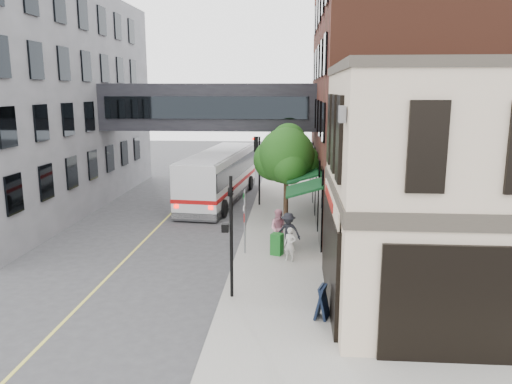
% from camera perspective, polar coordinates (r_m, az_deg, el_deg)
% --- Properties ---
extents(ground, '(120.00, 120.00, 0.00)m').
position_cam_1_polar(ground, '(17.08, -4.98, -14.85)').
color(ground, '#38383A').
rests_on(ground, ground).
extents(sidewalk_main, '(4.00, 60.00, 0.15)m').
position_cam_1_polar(sidewalk_main, '(30.05, 3.05, -2.93)').
color(sidewalk_main, gray).
rests_on(sidewalk_main, ground).
extents(corner_building, '(10.19, 8.12, 8.45)m').
position_cam_1_polar(corner_building, '(18.57, 24.38, 0.04)').
color(corner_building, beige).
rests_on(corner_building, ground).
extents(brick_building, '(13.76, 18.00, 14.00)m').
position_cam_1_polar(brick_building, '(31.00, 18.38, 9.88)').
color(brick_building, '#4D2418').
rests_on(brick_building, ground).
extents(skyway_bridge, '(14.00, 3.18, 3.00)m').
position_cam_1_polar(skyway_bridge, '(33.57, -5.36, 9.66)').
color(skyway_bridge, black).
rests_on(skyway_bridge, ground).
extents(traffic_signal_near, '(0.44, 0.22, 4.60)m').
position_cam_1_polar(traffic_signal_near, '(17.84, -2.96, -3.42)').
color(traffic_signal_near, black).
rests_on(traffic_signal_near, sidewalk_main).
extents(traffic_signal_far, '(0.53, 0.28, 4.50)m').
position_cam_1_polar(traffic_signal_far, '(32.45, 0.15, 4.04)').
color(traffic_signal_far, black).
rests_on(traffic_signal_far, sidewalk_main).
extents(street_sign_pole, '(0.08, 0.75, 3.00)m').
position_cam_1_polar(street_sign_pole, '(22.91, -1.31, -2.73)').
color(street_sign_pole, gray).
rests_on(street_sign_pole, sidewalk_main).
extents(street_tree, '(3.80, 3.20, 5.60)m').
position_cam_1_polar(street_tree, '(28.55, 3.49, 4.15)').
color(street_tree, '#382619').
rests_on(street_tree, sidewalk_main).
extents(lane_marking, '(0.12, 40.00, 0.01)m').
position_cam_1_polar(lane_marking, '(27.28, -12.06, -4.84)').
color(lane_marking, '#D8CC4C').
rests_on(lane_marking, ground).
extents(bus, '(4.04, 12.74, 3.37)m').
position_cam_1_polar(bus, '(34.70, -4.18, 2.08)').
color(bus, silver).
rests_on(bus, ground).
extents(pedestrian_a, '(0.64, 0.52, 1.50)m').
position_cam_1_polar(pedestrian_a, '(22.21, 3.89, -5.99)').
color(pedestrian_a, silver).
rests_on(pedestrian_a, sidewalk_main).
extents(pedestrian_b, '(1.00, 0.83, 1.90)m').
position_cam_1_polar(pedestrian_b, '(23.89, 2.67, -4.21)').
color(pedestrian_b, pink).
rests_on(pedestrian_b, sidewalk_main).
extents(pedestrian_c, '(1.31, 0.96, 1.83)m').
position_cam_1_polar(pedestrian_c, '(23.54, 3.72, -4.55)').
color(pedestrian_c, black).
rests_on(pedestrian_c, sidewalk_main).
extents(newspaper_box, '(0.63, 0.60, 1.00)m').
position_cam_1_polar(newspaper_box, '(23.03, 2.41, -5.97)').
color(newspaper_box, '#16611D').
rests_on(newspaper_box, sidewalk_main).
extents(sandwich_board, '(0.57, 0.72, 1.13)m').
position_cam_1_polar(sandwich_board, '(17.03, 7.57, -12.34)').
color(sandwich_board, black).
rests_on(sandwich_board, sidewalk_main).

